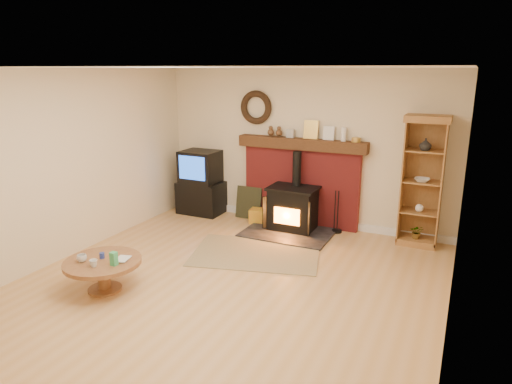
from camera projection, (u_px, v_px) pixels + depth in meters
The scene contains 11 objects.
ground at pixel (225, 288), 5.57m from camera, with size 5.50×5.50×0.00m, color tan.
room_shell at pixel (225, 148), 5.21m from camera, with size 5.02×5.52×2.61m.
chimney_breast at pixel (301, 178), 7.68m from camera, with size 2.20×0.22×1.78m.
wood_stove at pixel (292, 210), 7.45m from camera, with size 1.40×1.00×1.29m.
area_rug at pixel (256, 253), 6.60m from camera, with size 1.79×1.23×0.01m, color brown.
tv_unit at pixel (201, 184), 8.34m from camera, with size 0.79×0.57×1.16m.
curio_cabinet at pixel (422, 181), 6.74m from camera, with size 0.63×0.45×1.95m.
firelog_box at pixel (261, 216), 7.88m from camera, with size 0.39×0.24×0.24m, color #E0F220.
leaning_painting at pixel (249, 203), 8.10m from camera, with size 0.48×0.03×0.57m, color black.
fire_tools at pixel (337, 226), 7.43m from camera, with size 0.16×0.16×0.70m.
coffee_table at pixel (103, 266), 5.43m from camera, with size 0.91×0.91×0.55m.
Camera 1 is at (2.51, -4.42, 2.59)m, focal length 32.00 mm.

